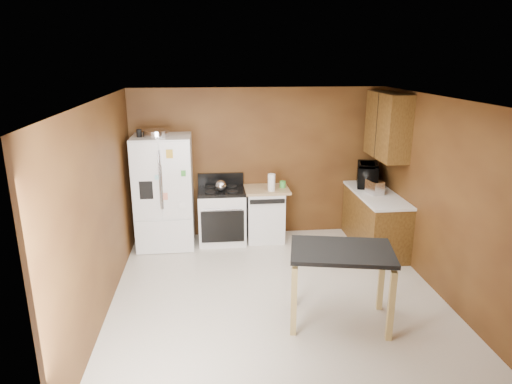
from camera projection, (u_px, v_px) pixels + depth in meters
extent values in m
plane|color=beige|center=(277.00, 296.00, 5.89)|extent=(4.50, 4.50, 0.00)
plane|color=white|center=(280.00, 100.00, 5.18)|extent=(4.50, 4.50, 0.00)
plane|color=brown|center=(258.00, 163.00, 7.68)|extent=(4.20, 0.00, 4.20)
plane|color=brown|center=(324.00, 298.00, 3.39)|extent=(4.20, 0.00, 4.20)
plane|color=brown|center=(101.00, 210.00, 5.33)|extent=(0.00, 4.50, 4.50)
plane|color=brown|center=(443.00, 199.00, 5.74)|extent=(0.00, 4.50, 4.50)
cylinder|color=silver|center=(156.00, 133.00, 6.95)|extent=(0.40, 0.40, 0.10)
cylinder|color=black|center=(139.00, 133.00, 6.90)|extent=(0.08, 0.08, 0.12)
sphere|color=silver|center=(221.00, 186.00, 7.29)|extent=(0.18, 0.18, 0.18)
cylinder|color=white|center=(271.00, 182.00, 7.33)|extent=(0.14, 0.14, 0.28)
cylinder|color=green|center=(283.00, 184.00, 7.54)|extent=(0.10, 0.10, 0.11)
cube|color=silver|center=(375.00, 187.00, 7.16)|extent=(0.24, 0.32, 0.21)
imported|color=black|center=(367.00, 176.00, 7.60)|extent=(0.56, 0.69, 0.33)
cube|color=white|center=(164.00, 192.00, 7.27)|extent=(0.90, 0.75, 1.80)
cube|color=white|center=(146.00, 182.00, 6.80)|extent=(0.43, 0.02, 1.20)
cube|color=white|center=(176.00, 181.00, 6.84)|extent=(0.43, 0.02, 1.20)
cube|color=white|center=(164.00, 237.00, 7.08)|extent=(0.88, 0.02, 0.54)
cube|color=black|center=(146.00, 190.00, 6.83)|extent=(0.20, 0.01, 0.28)
cylinder|color=silver|center=(160.00, 181.00, 6.79)|extent=(0.02, 0.02, 0.90)
cylinder|color=silver|center=(162.00, 180.00, 6.79)|extent=(0.02, 0.02, 0.90)
cube|color=gold|center=(169.00, 154.00, 6.69)|extent=(0.10, 0.00, 0.13)
cube|color=green|center=(183.00, 173.00, 6.80)|extent=(0.07, 0.00, 0.09)
cube|color=#E88367|center=(165.00, 196.00, 6.87)|extent=(0.08, 0.00, 0.11)
cube|color=white|center=(182.00, 205.00, 6.93)|extent=(0.09, 0.00, 0.10)
cube|color=#96DBE1|center=(157.00, 177.00, 6.77)|extent=(0.07, 0.00, 0.07)
cube|color=white|center=(222.00, 217.00, 7.54)|extent=(0.76, 0.65, 0.85)
cube|color=black|center=(221.00, 191.00, 7.41)|extent=(0.76, 0.65, 0.05)
cube|color=black|center=(221.00, 179.00, 7.65)|extent=(0.76, 0.06, 0.20)
cube|color=black|center=(223.00, 227.00, 7.23)|extent=(0.68, 0.02, 0.52)
cylinder|color=silver|center=(222.00, 210.00, 7.14)|extent=(0.62, 0.02, 0.02)
cylinder|color=black|center=(210.00, 187.00, 7.54)|extent=(0.17, 0.17, 0.02)
cylinder|color=black|center=(232.00, 186.00, 7.58)|extent=(0.17, 0.17, 0.02)
cylinder|color=black|center=(210.00, 192.00, 7.23)|extent=(0.17, 0.17, 0.02)
cylinder|color=black|center=(233.00, 192.00, 7.27)|extent=(0.17, 0.17, 0.02)
cube|color=white|center=(265.00, 215.00, 7.64)|extent=(0.60, 0.60, 0.85)
cube|color=black|center=(267.00, 202.00, 7.24)|extent=(0.56, 0.02, 0.07)
cube|color=tan|center=(265.00, 189.00, 7.51)|extent=(0.78, 0.62, 0.04)
cube|color=brown|center=(375.00, 221.00, 7.33)|extent=(0.60, 1.55, 0.86)
cube|color=white|center=(377.00, 194.00, 7.20)|extent=(0.63, 1.58, 0.04)
cube|color=brown|center=(388.00, 126.00, 7.00)|extent=(0.35, 1.05, 1.00)
cube|color=black|center=(376.00, 126.00, 6.98)|extent=(0.01, 0.01, 1.00)
cube|color=black|center=(342.00, 251.00, 5.10)|extent=(1.26, 0.97, 0.05)
cube|color=tan|center=(295.00, 275.00, 5.59)|extent=(0.08, 0.08, 0.81)
cube|color=tan|center=(381.00, 279.00, 5.49)|extent=(0.08, 0.08, 0.81)
cube|color=tan|center=(294.00, 301.00, 4.98)|extent=(0.08, 0.08, 0.81)
cube|color=tan|center=(391.00, 306.00, 4.88)|extent=(0.08, 0.08, 0.81)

